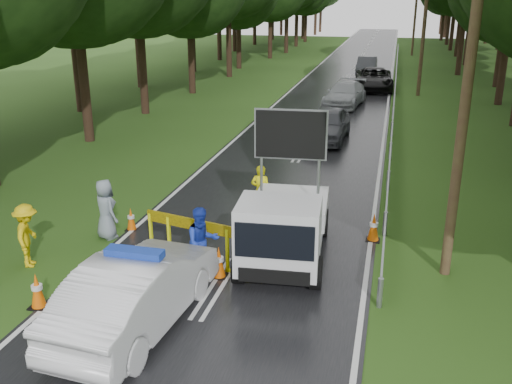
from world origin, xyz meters
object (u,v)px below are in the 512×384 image
(queue_car_first, at_px, (327,124))
(queue_car_second, at_px, (345,94))
(officer, at_px, (261,191))
(police_sedan, at_px, (138,291))
(queue_car_third, at_px, (374,79))
(barrier, at_px, (197,231))
(queue_car_fourth, at_px, (367,66))
(civilian, at_px, (202,242))
(work_truck, at_px, (284,225))

(queue_car_first, relative_size, queue_car_second, 0.92)
(queue_car_first, bearing_deg, officer, -92.33)
(police_sedan, relative_size, queue_car_second, 1.01)
(queue_car_third, bearing_deg, barrier, -99.59)
(queue_car_fourth, bearing_deg, queue_car_second, -91.64)
(civilian, bearing_deg, queue_car_first, 44.40)
(work_truck, xyz_separation_m, queue_car_fourth, (0.05, 35.68, -0.27))
(queue_car_third, relative_size, queue_car_fourth, 1.24)
(queue_car_first, distance_m, queue_car_fourth, 22.89)
(police_sedan, relative_size, civilian, 2.79)
(work_truck, height_order, queue_car_second, work_truck)
(police_sedan, bearing_deg, barrier, -90.49)
(queue_car_fourth, bearing_deg, queue_car_first, -90.87)
(civilian, height_order, queue_car_fourth, civilian)
(queue_car_second, bearing_deg, barrier, -87.21)
(work_truck, relative_size, queue_car_first, 1.07)
(civilian, relative_size, queue_car_first, 0.39)
(barrier, height_order, queue_car_second, queue_car_second)
(officer, distance_m, civilian, 4.06)
(work_truck, xyz_separation_m, queue_car_third, (0.98, 27.95, -0.23))
(queue_car_first, xyz_separation_m, queue_car_third, (1.42, 15.16, 0.00))
(queue_car_fourth, bearing_deg, queue_car_third, -82.78)
(civilian, relative_size, queue_car_second, 0.36)
(officer, bearing_deg, barrier, 78.54)
(police_sedan, height_order, queue_car_second, police_sedan)
(civilian, distance_m, queue_car_fourth, 36.94)
(work_truck, xyz_separation_m, queue_car_first, (-0.44, 12.79, -0.24))
(queue_car_second, xyz_separation_m, queue_car_third, (1.42, 6.43, 0.06))
(work_truck, distance_m, queue_car_fourth, 35.68)
(queue_car_first, xyz_separation_m, queue_car_fourth, (0.50, 22.89, -0.03))
(police_sedan, height_order, barrier, police_sedan)
(civilian, bearing_deg, officer, 42.88)
(civilian, xyz_separation_m, queue_car_fourth, (1.80, 36.89, -0.15))
(barrier, distance_m, queue_car_fourth, 36.47)
(officer, bearing_deg, work_truck, 115.09)
(barrier, xyz_separation_m, queue_car_third, (3.02, 28.68, -0.17))
(queue_car_first, height_order, queue_car_fourth, queue_car_first)
(queue_car_second, distance_m, queue_car_third, 6.59)
(police_sedan, distance_m, barrier, 2.91)
(barrier, bearing_deg, police_sedan, -81.39)
(queue_car_second, relative_size, queue_car_fourth, 1.10)
(queue_car_first, bearing_deg, barrier, -94.40)
(officer, height_order, queue_car_first, officer)
(officer, xyz_separation_m, queue_car_first, (0.82, 9.97, -0.07))
(queue_car_first, bearing_deg, police_sedan, -94.13)
(barrier, bearing_deg, work_truck, 33.46)
(barrier, relative_size, queue_car_first, 0.66)
(barrier, distance_m, queue_car_first, 13.62)
(police_sedan, bearing_deg, officer, -94.51)
(police_sedan, relative_size, barrier, 1.67)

